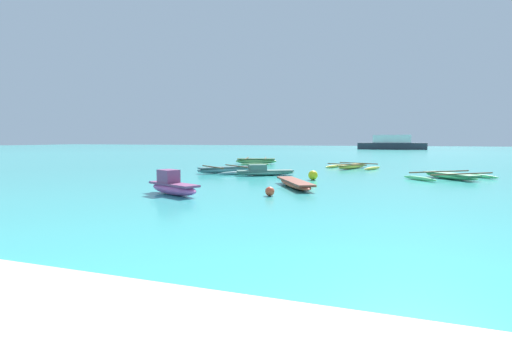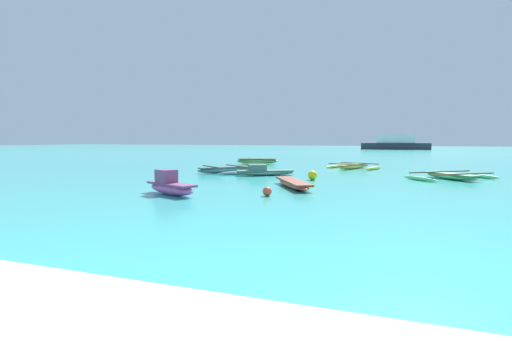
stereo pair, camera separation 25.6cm
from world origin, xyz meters
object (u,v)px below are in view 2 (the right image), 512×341
Objects in this scene: moored_boat_0 at (257,161)px; moored_boat_1 at (170,186)px; moored_boat_3 at (264,172)px; moored_boat_6 at (451,176)px; moored_boat_4 at (293,183)px; mooring_buoy_1 at (312,175)px; distant_ferry at (395,144)px; mooring_buoy_0 at (267,191)px; moored_boat_5 at (225,170)px; moored_boat_2 at (354,166)px.

moored_boat_1 reaches higher than moored_boat_0.
moored_boat_0 is 1.36× the size of moored_boat_3.
moored_boat_6 is (9.64, 1.29, -0.05)m from moored_boat_3.
mooring_buoy_1 is at bearing 148.54° from moored_boat_4.
moored_boat_0 is 1.21× the size of moored_boat_4.
distant_ferry reaches higher than moored_boat_3.
moored_boat_6 is 9.73× the size of mooring_buoy_1.
moored_boat_6 reaches higher than mooring_buoy_0.
moored_boat_1 is 9.52m from moored_boat_5.
moored_boat_0 is 53.30m from distant_ferry.
moored_boat_2 is 7.86× the size of mooring_buoy_1.
moored_boat_5 is at bearing -99.84° from moored_boat_0.
moored_boat_3 reaches higher than moored_boat_5.
moored_boat_3 is at bearing -66.31° from moored_boat_5.
moored_boat_3 reaches higher than moored_boat_6.
mooring_buoy_1 is (5.88, -2.31, 0.05)m from moored_boat_5.
moored_boat_5 is 0.31× the size of distant_ferry.
moored_boat_0 reaches higher than moored_boat_4.
moored_boat_3 is at bearing 110.39° from mooring_buoy_0.
moored_boat_2 is at bearing -174.88° from moored_boat_6.
moored_boat_5 reaches higher than moored_boat_2.
moored_boat_4 is at bearing -91.54° from mooring_buoy_1.
mooring_buoy_1 is (-0.99, -8.43, 0.07)m from moored_boat_2.
moored_boat_0 is at bearing 111.49° from mooring_buoy_0.
mooring_buoy_0 is at bearing -33.92° from moored_boat_4.
mooring_buoy_0 is at bearing 39.26° from moored_boat_1.
moored_boat_5 is 0.85× the size of moored_boat_6.
moored_boat_0 is 8.79m from moored_boat_5.
moored_boat_0 is 9.68× the size of mooring_buoy_1.
moored_boat_3 is (3.90, -9.48, -0.02)m from moored_boat_0.
moored_boat_0 is at bearing 125.48° from moored_boat_1.
moored_boat_1 is 16.11m from moored_boat_2.
moored_boat_5 is (-5.79, 5.60, 0.02)m from moored_boat_4.
moored_boat_2 reaches higher than mooring_buoy_0.
moored_boat_0 is 1.72× the size of moored_boat_1.
moored_boat_6 is at bearing -114.28° from moored_boat_2.
distant_ferry is (9.38, 52.46, 0.91)m from moored_boat_0.
moored_boat_5 is at bearing 123.63° from mooring_buoy_0.
moored_boat_1 is 0.70× the size of moored_boat_4.
moored_boat_2 is at bearing 144.84° from moored_boat_4.
moored_boat_1 is 14.20m from moored_boat_6.
moored_boat_2 is 11.15× the size of mooring_buoy_0.
moored_boat_3 reaches higher than moored_boat_4.
moored_boat_3 is 5.71m from moored_boat_4.
moored_boat_4 is at bearing -87.56° from moored_boat_3.
mooring_buoy_1 is at bearing -165.65° from moored_boat_2.
moored_boat_4 is (-1.07, -11.72, 0.00)m from moored_boat_2.
moored_boat_4 is 9.01m from moored_boat_6.
moored_boat_4 is (3.04, -4.83, -0.04)m from moored_boat_3.
distant_ferry reaches higher than mooring_buoy_1.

